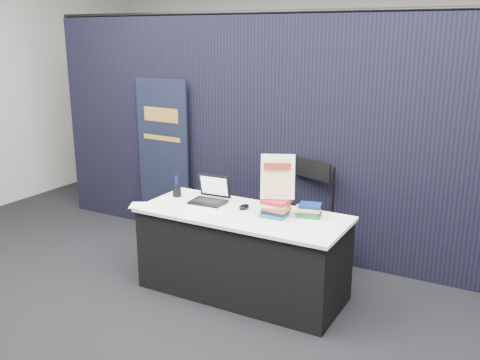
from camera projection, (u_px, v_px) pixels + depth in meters
name	position (u px, v px, depth m)	size (l,w,h in m)	color
floor	(209.00, 320.00, 4.29)	(8.00, 8.00, 0.00)	black
wall_back	(366.00, 69.00, 7.19)	(8.00, 0.02, 3.50)	#A4A19B
drape_partition	(293.00, 140.00, 5.32)	(6.00, 0.08, 2.40)	black
display_table	(242.00, 253.00, 4.65)	(1.80, 0.75, 0.75)	black
laptop	(210.00, 196.00, 4.82)	(0.32, 0.27, 0.24)	black
mouse	(244.00, 207.00, 4.64)	(0.08, 0.12, 0.04)	black
brochure_left	(145.00, 205.00, 4.74)	(0.26, 0.18, 0.00)	white
brochure_mid	(198.00, 209.00, 4.64)	(0.29, 0.21, 0.00)	white
brochure_right	(206.00, 209.00, 4.62)	(0.31, 0.22, 0.00)	white
pen_cup	(177.00, 191.00, 4.99)	(0.08, 0.08, 0.10)	black
book_stack_tall	(275.00, 208.00, 4.44)	(0.22, 0.17, 0.15)	#1C696D
book_stack_short	(309.00, 210.00, 4.44)	(0.22, 0.19, 0.11)	#1C6A28
info_sign	(278.00, 177.00, 4.40)	(0.30, 0.22, 0.38)	black
pullup_banner	(164.00, 165.00, 6.07)	(0.74, 0.14, 1.74)	black
stacking_chair	(303.00, 211.00, 5.09)	(0.60, 0.62, 1.05)	black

